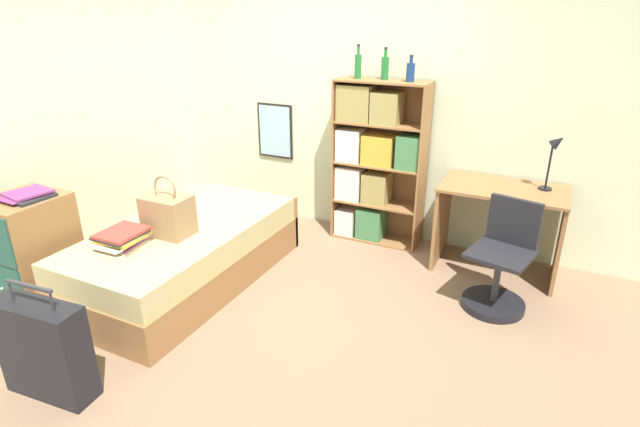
{
  "coord_description": "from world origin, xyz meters",
  "views": [
    {
      "loc": [
        1.93,
        -2.84,
        2.15
      ],
      "look_at": [
        0.43,
        0.2,
        0.75
      ],
      "focal_mm": 28.0,
      "sensor_mm": 36.0,
      "label": 1
    }
  ],
  "objects_px": {
    "book_stack_on_bed": "(122,239)",
    "desk_chair": "(499,274)",
    "bottle_green": "(358,65)",
    "bottle_clear": "(411,72)",
    "desk_lamp": "(555,152)",
    "bottle_brown": "(385,67)",
    "suitcase": "(45,350)",
    "dresser": "(32,249)",
    "bed": "(188,253)",
    "magazine_pile_on_dresser": "(28,195)",
    "bookcase": "(372,161)",
    "desk": "(500,215)",
    "handbag": "(168,215)"
  },
  "relations": [
    {
      "from": "bottle_green",
      "to": "desk",
      "type": "height_order",
      "value": "bottle_green"
    },
    {
      "from": "suitcase",
      "to": "bottle_clear",
      "type": "distance_m",
      "value": 3.42
    },
    {
      "from": "book_stack_on_bed",
      "to": "bottle_green",
      "type": "xyz_separation_m",
      "value": [
        1.02,
        2.0,
        1.09
      ]
    },
    {
      "from": "bookcase",
      "to": "bottle_clear",
      "type": "bearing_deg",
      "value": 0.41
    },
    {
      "from": "magazine_pile_on_dresser",
      "to": "desk_chair",
      "type": "distance_m",
      "value": 3.58
    },
    {
      "from": "desk_chair",
      "to": "bottle_brown",
      "type": "bearing_deg",
      "value": 148.37
    },
    {
      "from": "bottle_clear",
      "to": "desk_chair",
      "type": "height_order",
      "value": "bottle_clear"
    },
    {
      "from": "bottle_brown",
      "to": "bottle_clear",
      "type": "bearing_deg",
      "value": -8.66
    },
    {
      "from": "book_stack_on_bed",
      "to": "magazine_pile_on_dresser",
      "type": "height_order",
      "value": "magazine_pile_on_dresser"
    },
    {
      "from": "bottle_brown",
      "to": "desk_lamp",
      "type": "distance_m",
      "value": 1.59
    },
    {
      "from": "handbag",
      "to": "bottle_clear",
      "type": "bearing_deg",
      "value": 50.38
    },
    {
      "from": "dresser",
      "to": "bottle_green",
      "type": "xyz_separation_m",
      "value": [
        1.79,
        2.21,
        1.25
      ]
    },
    {
      "from": "suitcase",
      "to": "desk",
      "type": "distance_m",
      "value": 3.5
    },
    {
      "from": "handbag",
      "to": "bottle_clear",
      "type": "xyz_separation_m",
      "value": [
        1.37,
        1.65,
        0.97
      ]
    },
    {
      "from": "bottle_brown",
      "to": "dresser",
      "type": "bearing_deg",
      "value": -132.12
    },
    {
      "from": "desk",
      "to": "desk_lamp",
      "type": "distance_m",
      "value": 0.67
    },
    {
      "from": "book_stack_on_bed",
      "to": "bottle_green",
      "type": "height_order",
      "value": "bottle_green"
    },
    {
      "from": "dresser",
      "to": "bed",
      "type": "bearing_deg",
      "value": 39.41
    },
    {
      "from": "suitcase",
      "to": "desk",
      "type": "bearing_deg",
      "value": 52.19
    },
    {
      "from": "book_stack_on_bed",
      "to": "suitcase",
      "type": "relative_size",
      "value": 0.51
    },
    {
      "from": "bed",
      "to": "dresser",
      "type": "height_order",
      "value": "dresser"
    },
    {
      "from": "dresser",
      "to": "bookcase",
      "type": "bearing_deg",
      "value": 48.39
    },
    {
      "from": "book_stack_on_bed",
      "to": "desk_lamp",
      "type": "distance_m",
      "value": 3.41
    },
    {
      "from": "book_stack_on_bed",
      "to": "desk_chair",
      "type": "bearing_deg",
      "value": 26.6
    },
    {
      "from": "suitcase",
      "to": "desk",
      "type": "xyz_separation_m",
      "value": [
        2.14,
        2.76,
        0.21
      ]
    },
    {
      "from": "bed",
      "to": "bottle_green",
      "type": "relative_size",
      "value": 6.68
    },
    {
      "from": "handbag",
      "to": "bottle_clear",
      "type": "relative_size",
      "value": 2.12
    },
    {
      "from": "dresser",
      "to": "desk_lamp",
      "type": "distance_m",
      "value": 4.18
    },
    {
      "from": "dresser",
      "to": "desk",
      "type": "height_order",
      "value": "dresser"
    },
    {
      "from": "magazine_pile_on_dresser",
      "to": "bottle_brown",
      "type": "height_order",
      "value": "bottle_brown"
    },
    {
      "from": "bottle_green",
      "to": "bookcase",
      "type": "bearing_deg",
      "value": -0.2
    },
    {
      "from": "bottle_green",
      "to": "desk_chair",
      "type": "distance_m",
      "value": 2.18
    },
    {
      "from": "handbag",
      "to": "suitcase",
      "type": "distance_m",
      "value": 1.31
    },
    {
      "from": "book_stack_on_bed",
      "to": "handbag",
      "type": "bearing_deg",
      "value": 68.0
    },
    {
      "from": "bottle_clear",
      "to": "book_stack_on_bed",
      "type": "bearing_deg",
      "value": -127.02
    },
    {
      "from": "bed",
      "to": "suitcase",
      "type": "distance_m",
      "value": 1.44
    },
    {
      "from": "dresser",
      "to": "desk_lamp",
      "type": "height_order",
      "value": "desk_lamp"
    },
    {
      "from": "magazine_pile_on_dresser",
      "to": "bottle_clear",
      "type": "height_order",
      "value": "bottle_clear"
    },
    {
      "from": "handbag",
      "to": "desk",
      "type": "height_order",
      "value": "handbag"
    },
    {
      "from": "handbag",
      "to": "bottle_green",
      "type": "height_order",
      "value": "bottle_green"
    },
    {
      "from": "bed",
      "to": "bookcase",
      "type": "bearing_deg",
      "value": 54.12
    },
    {
      "from": "bed",
      "to": "handbag",
      "type": "height_order",
      "value": "handbag"
    },
    {
      "from": "dresser",
      "to": "desk_chair",
      "type": "bearing_deg",
      "value": 24.08
    },
    {
      "from": "bottle_clear",
      "to": "desk_chair",
      "type": "bearing_deg",
      "value": -36.08
    },
    {
      "from": "suitcase",
      "to": "desk_lamp",
      "type": "bearing_deg",
      "value": 49.13
    },
    {
      "from": "bottle_green",
      "to": "bottle_clear",
      "type": "distance_m",
      "value": 0.49
    },
    {
      "from": "desk",
      "to": "dresser",
      "type": "bearing_deg",
      "value": -147.04
    },
    {
      "from": "magazine_pile_on_dresser",
      "to": "desk_chair",
      "type": "height_order",
      "value": "magazine_pile_on_dresser"
    },
    {
      "from": "dresser",
      "to": "desk",
      "type": "relative_size",
      "value": 0.83
    },
    {
      "from": "bookcase",
      "to": "bottle_green",
      "type": "xyz_separation_m",
      "value": [
        -0.17,
        0.0,
        0.87
      ]
    }
  ]
}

